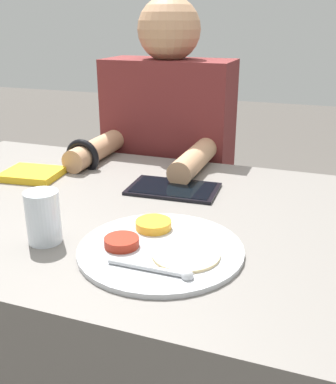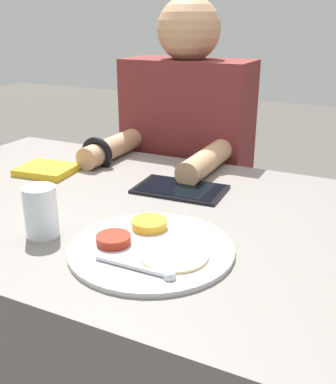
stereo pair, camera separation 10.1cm
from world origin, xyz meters
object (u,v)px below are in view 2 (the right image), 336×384
(red_notebook, at_px, (47,170))
(tablet_device, at_px, (180,189))
(drinking_glass, at_px, (41,212))
(person_diner, at_px, (186,191))
(thali_tray, at_px, (150,247))

(red_notebook, distance_m, tablet_device, 0.42)
(tablet_device, relative_size, drinking_glass, 2.23)
(tablet_device, xyz_separation_m, person_diner, (-0.16, 0.40, -0.17))
(red_notebook, relative_size, person_diner, 0.14)
(person_diner, bearing_deg, red_notebook, -120.26)
(person_diner, xyz_separation_m, drinking_glass, (0.01, -0.76, 0.22))
(drinking_glass, bearing_deg, thali_tray, 9.62)
(thali_tray, bearing_deg, drinking_glass, -170.38)
(person_diner, bearing_deg, tablet_device, -68.30)
(tablet_device, distance_m, person_diner, 0.46)
(red_notebook, relative_size, tablet_device, 0.70)
(thali_tray, distance_m, tablet_device, 0.34)
(thali_tray, relative_size, drinking_glass, 3.00)
(tablet_device, xyz_separation_m, drinking_glass, (-0.15, -0.36, 0.05))
(thali_tray, distance_m, red_notebook, 0.57)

